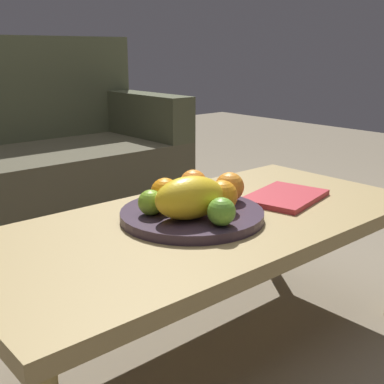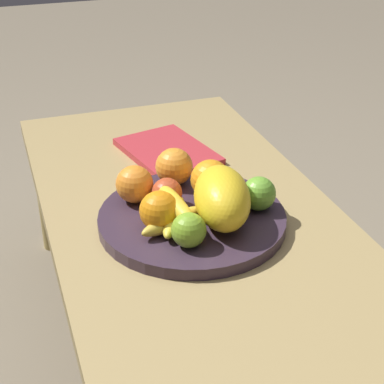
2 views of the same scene
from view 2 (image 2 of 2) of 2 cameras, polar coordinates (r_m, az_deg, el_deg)
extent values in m
plane|color=#796D58|center=(1.53, 0.22, -15.12)|extent=(8.00, 8.00, 0.00)
cube|color=#A28954|center=(1.29, 0.26, -2.84)|extent=(1.26, 0.60, 0.04)
cylinder|color=#9F8D55|center=(1.95, 1.79, 2.17)|extent=(0.05, 0.05, 0.36)
cylinder|color=tan|center=(1.85, -13.40, -0.24)|extent=(0.05, 0.05, 0.36)
cylinder|color=#382838|center=(1.24, 0.00, -2.51)|extent=(0.38, 0.38, 0.03)
ellipsoid|color=yellow|center=(1.18, 2.79, -0.53)|extent=(0.20, 0.15, 0.11)
sphere|color=orange|center=(1.27, 1.72, 1.17)|extent=(0.08, 0.08, 0.08)
sphere|color=orange|center=(1.17, -3.04, -1.74)|extent=(0.08, 0.08, 0.08)
sphere|color=orange|center=(1.27, -5.34, 0.73)|extent=(0.08, 0.08, 0.08)
sphere|color=orange|center=(1.33, -1.67, 2.36)|extent=(0.08, 0.08, 0.08)
sphere|color=#7BAB2A|center=(1.12, -0.31, -3.54)|extent=(0.07, 0.07, 0.07)
sphere|color=#69A831|center=(1.24, 6.20, -0.14)|extent=(0.07, 0.07, 0.07)
sphere|color=#BC4725|center=(1.25, -2.34, -0.11)|extent=(0.06, 0.06, 0.06)
ellipsoid|color=gold|center=(1.18, -1.68, -2.71)|extent=(0.08, 0.15, 0.03)
ellipsoid|color=yellow|center=(1.19, -1.67, -2.30)|extent=(0.15, 0.10, 0.03)
ellipsoid|color=yellow|center=(1.19, -2.23, -2.49)|extent=(0.15, 0.10, 0.03)
ellipsoid|color=gold|center=(1.18, -1.44, -1.32)|extent=(0.15, 0.05, 0.03)
ellipsoid|color=yellow|center=(1.19, -1.70, -0.99)|extent=(0.15, 0.05, 0.03)
cube|color=#B83038|center=(1.53, -2.29, 3.79)|extent=(0.28, 0.23, 0.02)
camera|label=1|loc=(1.31, 61.44, 3.58)|focal=46.43mm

